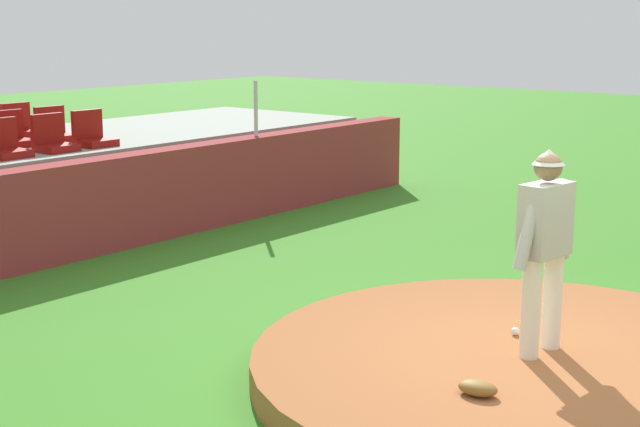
{
  "coord_description": "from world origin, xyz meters",
  "views": [
    {
      "loc": [
        -6.82,
        -3.22,
        2.96
      ],
      "look_at": [
        0.0,
        2.24,
        1.15
      ],
      "focal_mm": 52.82,
      "sensor_mm": 36.0,
      "label": 1
    }
  ],
  "objects_px": {
    "pitcher": "(545,237)",
    "stadium_chair_2": "(5,145)",
    "stadium_chair_3": "(53,140)",
    "stadium_chair_9": "(54,130)",
    "fielding_glove": "(478,388)",
    "stadium_chair_4": "(92,135)",
    "stadium_chair_8": "(12,135)",
    "baseball": "(515,331)",
    "stadium_chair_14": "(20,126)"
  },
  "relations": [
    {
      "from": "pitcher",
      "to": "fielding_glove",
      "type": "xyz_separation_m",
      "value": [
        -1.12,
        -0.05,
        -0.93
      ]
    },
    {
      "from": "fielding_glove",
      "to": "stadium_chair_2",
      "type": "relative_size",
      "value": 0.6
    },
    {
      "from": "baseball",
      "to": "stadium_chair_3",
      "type": "height_order",
      "value": "stadium_chair_3"
    },
    {
      "from": "stadium_chair_2",
      "to": "stadium_chair_3",
      "type": "xyz_separation_m",
      "value": [
        0.73,
        -0.0,
        0.0
      ]
    },
    {
      "from": "fielding_glove",
      "to": "stadium_chair_2",
      "type": "height_order",
      "value": "stadium_chair_2"
    },
    {
      "from": "stadium_chair_8",
      "to": "stadium_chair_9",
      "type": "distance_m",
      "value": 0.72
    },
    {
      "from": "stadium_chair_2",
      "to": "stadium_chair_3",
      "type": "bearing_deg",
      "value": 179.62
    },
    {
      "from": "stadium_chair_2",
      "to": "stadium_chair_9",
      "type": "height_order",
      "value": "same"
    },
    {
      "from": "baseball",
      "to": "stadium_chair_14",
      "type": "height_order",
      "value": "stadium_chair_14"
    },
    {
      "from": "baseball",
      "to": "stadium_chair_3",
      "type": "relative_size",
      "value": 0.15
    },
    {
      "from": "stadium_chair_4",
      "to": "stadium_chair_3",
      "type": "bearing_deg",
      "value": 1.17
    },
    {
      "from": "fielding_glove",
      "to": "stadium_chair_2",
      "type": "bearing_deg",
      "value": 164.54
    },
    {
      "from": "fielding_glove",
      "to": "stadium_chair_8",
      "type": "height_order",
      "value": "stadium_chair_8"
    },
    {
      "from": "fielding_glove",
      "to": "stadium_chair_3",
      "type": "xyz_separation_m",
      "value": [
        1.75,
        7.48,
        1.06
      ]
    },
    {
      "from": "baseball",
      "to": "stadium_chair_2",
      "type": "bearing_deg",
      "value": 92.9
    },
    {
      "from": "pitcher",
      "to": "stadium_chair_8",
      "type": "distance_m",
      "value": 8.31
    },
    {
      "from": "stadium_chair_3",
      "to": "stadium_chair_4",
      "type": "bearing_deg",
      "value": -178.83
    },
    {
      "from": "baseball",
      "to": "stadium_chair_3",
      "type": "xyz_separation_m",
      "value": [
        0.37,
        7.08,
        1.08
      ]
    },
    {
      "from": "pitcher",
      "to": "fielding_glove",
      "type": "relative_size",
      "value": 5.67
    },
    {
      "from": "pitcher",
      "to": "stadium_chair_3",
      "type": "xyz_separation_m",
      "value": [
        0.63,
        7.43,
        0.13
      ]
    },
    {
      "from": "stadium_chair_3",
      "to": "stadium_chair_14",
      "type": "relative_size",
      "value": 1.0
    },
    {
      "from": "stadium_chair_2",
      "to": "stadium_chair_4",
      "type": "relative_size",
      "value": 1.0
    },
    {
      "from": "baseball",
      "to": "stadium_chair_8",
      "type": "height_order",
      "value": "stadium_chair_8"
    },
    {
      "from": "baseball",
      "to": "stadium_chair_9",
      "type": "distance_m",
      "value": 8.1
    },
    {
      "from": "stadium_chair_8",
      "to": "stadium_chair_4",
      "type": "bearing_deg",
      "value": 130.34
    },
    {
      "from": "fielding_glove",
      "to": "stadium_chair_4",
      "type": "height_order",
      "value": "stadium_chair_4"
    },
    {
      "from": "stadium_chair_9",
      "to": "stadium_chair_3",
      "type": "bearing_deg",
      "value": 53.02
    },
    {
      "from": "baseball",
      "to": "fielding_glove",
      "type": "height_order",
      "value": "fielding_glove"
    },
    {
      "from": "fielding_glove",
      "to": "stadium_chair_9",
      "type": "bearing_deg",
      "value": 156.23
    },
    {
      "from": "pitcher",
      "to": "baseball",
      "type": "height_order",
      "value": "pitcher"
    },
    {
      "from": "pitcher",
      "to": "stadium_chair_8",
      "type": "xyz_separation_m",
      "value": [
        0.57,
        8.29,
        0.13
      ]
    },
    {
      "from": "stadium_chair_3",
      "to": "stadium_chair_4",
      "type": "height_order",
      "value": "same"
    },
    {
      "from": "stadium_chair_3",
      "to": "stadium_chair_4",
      "type": "xyz_separation_m",
      "value": [
        0.67,
        0.01,
        0.0
      ]
    },
    {
      "from": "pitcher",
      "to": "stadium_chair_9",
      "type": "xyz_separation_m",
      "value": [
        1.29,
        8.31,
        0.13
      ]
    },
    {
      "from": "pitcher",
      "to": "stadium_chair_2",
      "type": "xyz_separation_m",
      "value": [
        -0.1,
        7.43,
        0.13
      ]
    },
    {
      "from": "baseball",
      "to": "fielding_glove",
      "type": "bearing_deg",
      "value": -163.68
    },
    {
      "from": "fielding_glove",
      "to": "stadium_chair_8",
      "type": "xyz_separation_m",
      "value": [
        1.7,
        8.34,
        1.06
      ]
    },
    {
      "from": "stadium_chair_8",
      "to": "fielding_glove",
      "type": "bearing_deg",
      "value": 78.51
    },
    {
      "from": "stadium_chair_3",
      "to": "stadium_chair_9",
      "type": "xyz_separation_m",
      "value": [
        0.67,
        0.89,
        0.0
      ]
    },
    {
      "from": "pitcher",
      "to": "fielding_glove",
      "type": "distance_m",
      "value": 1.46
    },
    {
      "from": "fielding_glove",
      "to": "stadium_chair_4",
      "type": "xyz_separation_m",
      "value": [
        2.42,
        7.49,
        1.06
      ]
    },
    {
      "from": "pitcher",
      "to": "stadium_chair_2",
      "type": "height_order",
      "value": "pitcher"
    },
    {
      "from": "stadium_chair_9",
      "to": "stadium_chair_8",
      "type": "bearing_deg",
      "value": 1.94
    },
    {
      "from": "stadium_chair_9",
      "to": "baseball",
      "type": "bearing_deg",
      "value": 82.6
    },
    {
      "from": "fielding_glove",
      "to": "stadium_chair_14",
      "type": "relative_size",
      "value": 0.6
    },
    {
      "from": "pitcher",
      "to": "stadium_chair_3",
      "type": "distance_m",
      "value": 7.45
    },
    {
      "from": "stadium_chair_8",
      "to": "stadium_chair_14",
      "type": "bearing_deg",
      "value": -129.27
    },
    {
      "from": "fielding_glove",
      "to": "stadium_chair_14",
      "type": "distance_m",
      "value": 9.61
    },
    {
      "from": "baseball",
      "to": "stadium_chair_2",
      "type": "relative_size",
      "value": 0.15
    },
    {
      "from": "stadium_chair_4",
      "to": "stadium_chair_14",
      "type": "xyz_separation_m",
      "value": [
        0.01,
        1.74,
        0.0
      ]
    }
  ]
}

